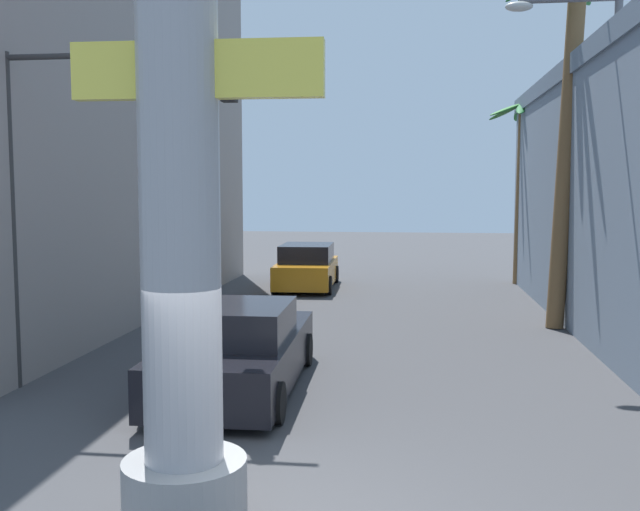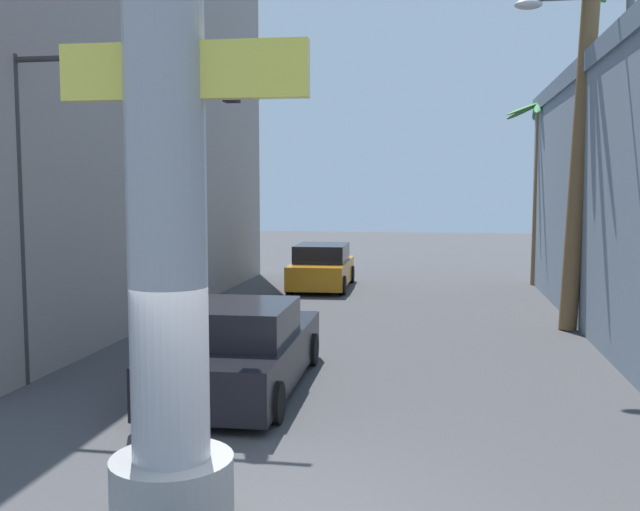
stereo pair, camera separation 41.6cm
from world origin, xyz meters
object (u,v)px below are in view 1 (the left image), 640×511
object	(u,v)px
palm_tree_mid_right	(566,121)
neon_sign_pole	(179,138)
car_far	(307,267)
car_lead	(237,350)
palm_tree_far_right	(522,173)
street_lamp	(597,142)
traffic_light_mast	(87,155)

from	to	relation	value
palm_tree_mid_right	neon_sign_pole	bearing A→B (deg)	-117.52
car_far	palm_tree_mid_right	size ratio (longest dim) A/B	0.50
car_lead	palm_tree_mid_right	size ratio (longest dim) A/B	0.57
car_lead	palm_tree_far_right	bearing A→B (deg)	65.18
street_lamp	palm_tree_mid_right	size ratio (longest dim) A/B	0.83
neon_sign_pole	palm_tree_far_right	xyz separation A→B (m)	(6.31, 20.06, 0.08)
neon_sign_pole	street_lamp	size ratio (longest dim) A/B	1.23
car_far	palm_tree_far_right	world-z (taller)	palm_tree_far_right
street_lamp	palm_tree_far_right	bearing A→B (deg)	88.67
neon_sign_pole	palm_tree_far_right	distance (m)	21.03
traffic_light_mast	car_lead	bearing A→B (deg)	7.31
street_lamp	traffic_light_mast	world-z (taller)	street_lamp
street_lamp	car_far	world-z (taller)	street_lamp
neon_sign_pole	car_far	bearing A→B (deg)	94.37
street_lamp	traffic_light_mast	size ratio (longest dim) A/B	1.28
neon_sign_pole	car_lead	xyz separation A→B (m)	(-0.68, 4.95, -3.30)
neon_sign_pole	street_lamp	world-z (taller)	neon_sign_pole
traffic_light_mast	car_far	xyz separation A→B (m)	(1.80, 13.27, -3.34)
street_lamp	traffic_light_mast	xyz separation A→B (m)	(-9.21, -3.75, -0.39)
street_lamp	car_far	xyz separation A→B (m)	(-7.41, 9.53, -3.73)
traffic_light_mast	car_far	size ratio (longest dim) A/B	1.29
street_lamp	car_lead	bearing A→B (deg)	-152.97
street_lamp	car_far	distance (m)	12.63
car_lead	car_far	size ratio (longest dim) A/B	1.14
car_lead	palm_tree_mid_right	xyz separation A→B (m)	(6.75, 6.71, 4.47)
street_lamp	palm_tree_far_right	world-z (taller)	street_lamp
neon_sign_pole	car_lead	world-z (taller)	neon_sign_pole
car_far	palm_tree_far_right	distance (m)	8.65
palm_tree_mid_right	palm_tree_far_right	world-z (taller)	palm_tree_mid_right
car_far	palm_tree_mid_right	distance (m)	10.68
street_lamp	palm_tree_mid_right	bearing A→B (deg)	89.38
neon_sign_pole	palm_tree_mid_right	size ratio (longest dim) A/B	1.02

